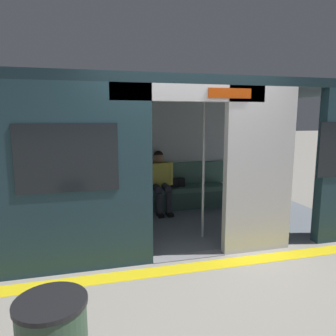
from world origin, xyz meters
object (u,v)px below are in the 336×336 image
Objects in this scene: train_car at (162,135)px; person_seated at (160,177)px; handbag at (178,182)px; bench_seat at (154,194)px; grab_pole_far at (203,167)px; book at (140,188)px; grab_pole_door at (148,170)px.

train_car reaches higher than person_seated.
person_seated is at bearing 15.33° from handbag.
person_seated is (-0.11, 0.05, 0.32)m from bench_seat.
bench_seat is at bearing -74.71° from grab_pole_far.
grab_pole_far is at bearing 130.85° from train_car.
bench_seat is 1.38× the size of grab_pole_far.
grab_pole_far is (0.08, 1.59, 0.57)m from handbag.
grab_pole_far reaches higher than handbag.
book is 0.10× the size of grab_pole_far.
handbag is 0.76m from book.
grab_pole_door is (0.16, 1.63, 0.64)m from book.
train_car is 2.15× the size of bench_seat.
person_seated is 0.43m from book.
train_car is 1.54m from handbag.
bench_seat is 0.28m from book.
bench_seat is 1.38× the size of grab_pole_door.
book is at bearing -66.78° from grab_pole_far.
bench_seat is (-0.06, -0.98, -1.18)m from train_car.
train_car reaches higher than grab_pole_door.
train_car is 0.86m from grab_pole_far.
bench_seat is 1.76m from grab_pole_far.
bench_seat is 11.45× the size of handbag.
book is 1.83m from grab_pole_far.
handbag is (-0.39, -0.11, -0.14)m from person_seated.
handbag is at bearing -92.89° from grab_pole_far.
grab_pole_door is at bearing 75.19° from bench_seat.
grab_pole_far is at bearing 87.11° from handbag.
train_car reaches higher than bench_seat.
handbag is 1.18× the size of book.
book is (0.19, -1.02, -1.07)m from train_car.
handbag is at bearing -173.91° from bench_seat.
grab_pole_far is (-0.48, 0.56, -0.43)m from train_car.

